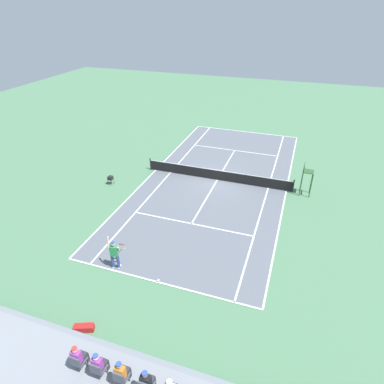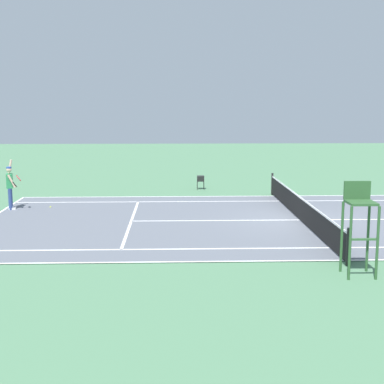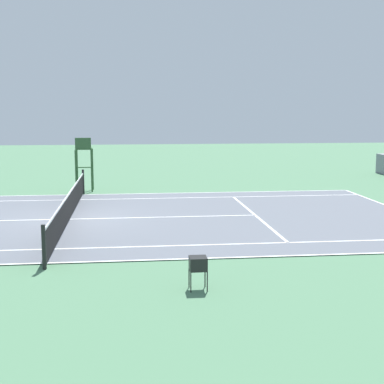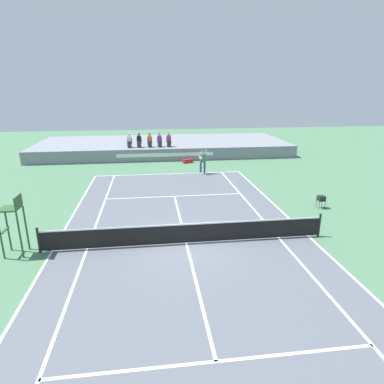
{
  "view_description": "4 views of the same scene",
  "coord_description": "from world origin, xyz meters",
  "px_view_note": "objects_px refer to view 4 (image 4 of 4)",
  "views": [
    {
      "loc": [
        -5.83,
        23.22,
        12.9
      ],
      "look_at": [
        0.77,
        4.08,
        1.0
      ],
      "focal_mm": 31.14,
      "sensor_mm": 36.0,
      "label": 1
    },
    {
      "loc": [
        -20.62,
        4.78,
        4.47
      ],
      "look_at": [
        0.77,
        4.08,
        1.0
      ],
      "focal_mm": 52.02,
      "sensor_mm": 36.0,
      "label": 2
    },
    {
      "loc": [
        19.03,
        2.0,
        3.75
      ],
      "look_at": [
        0.77,
        4.08,
        1.0
      ],
      "focal_mm": 52.6,
      "sensor_mm": 36.0,
      "label": 3
    },
    {
      "loc": [
        -1.4,
        -12.64,
        6.38
      ],
      "look_at": [
        0.77,
        4.08,
        1.0
      ],
      "focal_mm": 30.86,
      "sensor_mm": 36.0,
      "label": 4
    }
  ],
  "objects_px": {
    "umpire_chair": "(13,218)",
    "equipment_bag": "(188,161)",
    "spectator_seated_4": "(169,140)",
    "ball_hopper": "(321,198)",
    "spectator_seated_1": "(139,141)",
    "tennis_player": "(203,161)",
    "spectator_seated_3": "(160,140)",
    "tennis_ball": "(211,179)",
    "spectator_seated_0": "(129,141)",
    "spectator_seated_2": "(150,140)"
  },
  "relations": [
    {
      "from": "spectator_seated_4",
      "to": "ball_hopper",
      "type": "height_order",
      "value": "spectator_seated_4"
    },
    {
      "from": "spectator_seated_3",
      "to": "tennis_ball",
      "type": "bearing_deg",
      "value": -66.02
    },
    {
      "from": "spectator_seated_2",
      "to": "spectator_seated_4",
      "type": "distance_m",
      "value": 1.75
    },
    {
      "from": "equipment_bag",
      "to": "spectator_seated_2",
      "type": "bearing_deg",
      "value": 147.85
    },
    {
      "from": "spectator_seated_0",
      "to": "spectator_seated_2",
      "type": "xyz_separation_m",
      "value": [
        1.82,
        0.0,
        0.0
      ]
    },
    {
      "from": "spectator_seated_0",
      "to": "spectator_seated_2",
      "type": "bearing_deg",
      "value": 0.0
    },
    {
      "from": "ball_hopper",
      "to": "spectator_seated_4",
      "type": "bearing_deg",
      "value": 117.53
    },
    {
      "from": "spectator_seated_3",
      "to": "tennis_player",
      "type": "height_order",
      "value": "spectator_seated_3"
    },
    {
      "from": "spectator_seated_4",
      "to": "umpire_chair",
      "type": "distance_m",
      "value": 19.05
    },
    {
      "from": "spectator_seated_1",
      "to": "ball_hopper",
      "type": "distance_m",
      "value": 17.55
    },
    {
      "from": "spectator_seated_1",
      "to": "umpire_chair",
      "type": "bearing_deg",
      "value": -104.08
    },
    {
      "from": "spectator_seated_4",
      "to": "spectator_seated_0",
      "type": "bearing_deg",
      "value": 180.0
    },
    {
      "from": "spectator_seated_3",
      "to": "umpire_chair",
      "type": "bearing_deg",
      "value": -109.59
    },
    {
      "from": "spectator_seated_1",
      "to": "equipment_bag",
      "type": "xyz_separation_m",
      "value": [
        4.21,
        -2.05,
        -1.57
      ]
    },
    {
      "from": "spectator_seated_1",
      "to": "equipment_bag",
      "type": "height_order",
      "value": "spectator_seated_1"
    },
    {
      "from": "spectator_seated_1",
      "to": "umpire_chair",
      "type": "height_order",
      "value": "umpire_chair"
    },
    {
      "from": "spectator_seated_0",
      "to": "umpire_chair",
      "type": "relative_size",
      "value": 0.52
    },
    {
      "from": "umpire_chair",
      "to": "equipment_bag",
      "type": "bearing_deg",
      "value": 61.05
    },
    {
      "from": "spectator_seated_3",
      "to": "umpire_chair",
      "type": "height_order",
      "value": "umpire_chair"
    },
    {
      "from": "spectator_seated_2",
      "to": "spectator_seated_3",
      "type": "relative_size",
      "value": 1.0
    },
    {
      "from": "spectator_seated_3",
      "to": "spectator_seated_4",
      "type": "distance_m",
      "value": 0.85
    },
    {
      "from": "equipment_bag",
      "to": "tennis_ball",
      "type": "bearing_deg",
      "value": -79.55
    },
    {
      "from": "spectator_seated_1",
      "to": "tennis_player",
      "type": "bearing_deg",
      "value": -51.04
    },
    {
      "from": "spectator_seated_3",
      "to": "equipment_bag",
      "type": "bearing_deg",
      "value": -40.98
    },
    {
      "from": "equipment_bag",
      "to": "spectator_seated_3",
      "type": "bearing_deg",
      "value": 139.02
    },
    {
      "from": "spectator_seated_2",
      "to": "equipment_bag",
      "type": "distance_m",
      "value": 4.15
    },
    {
      "from": "spectator_seated_0",
      "to": "spectator_seated_3",
      "type": "xyz_separation_m",
      "value": [
        2.72,
        0.0,
        0.0
      ]
    },
    {
      "from": "spectator_seated_4",
      "to": "equipment_bag",
      "type": "bearing_deg",
      "value": -53.7
    },
    {
      "from": "spectator_seated_0",
      "to": "tennis_player",
      "type": "xyz_separation_m",
      "value": [
        5.75,
        -6.04,
        -0.74
      ]
    },
    {
      "from": "tennis_player",
      "to": "spectator_seated_4",
      "type": "bearing_deg",
      "value": 109.81
    },
    {
      "from": "spectator_seated_1",
      "to": "equipment_bag",
      "type": "distance_m",
      "value": 4.94
    },
    {
      "from": "ball_hopper",
      "to": "spectator_seated_2",
      "type": "bearing_deg",
      "value": 122.78
    },
    {
      "from": "ball_hopper",
      "to": "spectator_seated_1",
      "type": "bearing_deg",
      "value": 125.41
    },
    {
      "from": "spectator_seated_0",
      "to": "equipment_bag",
      "type": "height_order",
      "value": "spectator_seated_0"
    },
    {
      "from": "spectator_seated_2",
      "to": "equipment_bag",
      "type": "height_order",
      "value": "spectator_seated_2"
    },
    {
      "from": "tennis_ball",
      "to": "equipment_bag",
      "type": "distance_m",
      "value": 5.64
    },
    {
      "from": "tennis_player",
      "to": "equipment_bag",
      "type": "bearing_deg",
      "value": 99.56
    },
    {
      "from": "tennis_ball",
      "to": "umpire_chair",
      "type": "height_order",
      "value": "umpire_chair"
    },
    {
      "from": "spectator_seated_3",
      "to": "spectator_seated_4",
      "type": "xyz_separation_m",
      "value": [
        0.85,
        0.0,
        0.0
      ]
    },
    {
      "from": "spectator_seated_0",
      "to": "spectator_seated_2",
      "type": "height_order",
      "value": "same"
    },
    {
      "from": "spectator_seated_2",
      "to": "ball_hopper",
      "type": "relative_size",
      "value": 1.81
    },
    {
      "from": "tennis_player",
      "to": "umpire_chair",
      "type": "bearing_deg",
      "value": -128.69
    },
    {
      "from": "umpire_chair",
      "to": "ball_hopper",
      "type": "distance_m",
      "value": 15.0
    },
    {
      "from": "spectator_seated_0",
      "to": "spectator_seated_2",
      "type": "distance_m",
      "value": 1.82
    },
    {
      "from": "spectator_seated_1",
      "to": "ball_hopper",
      "type": "xyz_separation_m",
      "value": [
        10.14,
        -14.27,
        -1.16
      ]
    },
    {
      "from": "umpire_chair",
      "to": "tennis_player",
      "type": "bearing_deg",
      "value": 51.31
    },
    {
      "from": "spectator_seated_0",
      "to": "ball_hopper",
      "type": "bearing_deg",
      "value": -52.34
    },
    {
      "from": "spectator_seated_0",
      "to": "tennis_player",
      "type": "distance_m",
      "value": 8.37
    },
    {
      "from": "spectator_seated_4",
      "to": "ball_hopper",
      "type": "xyz_separation_m",
      "value": [
        7.44,
        -14.27,
        -1.16
      ]
    },
    {
      "from": "spectator_seated_0",
      "to": "umpire_chair",
      "type": "bearing_deg",
      "value": -101.4
    }
  ]
}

